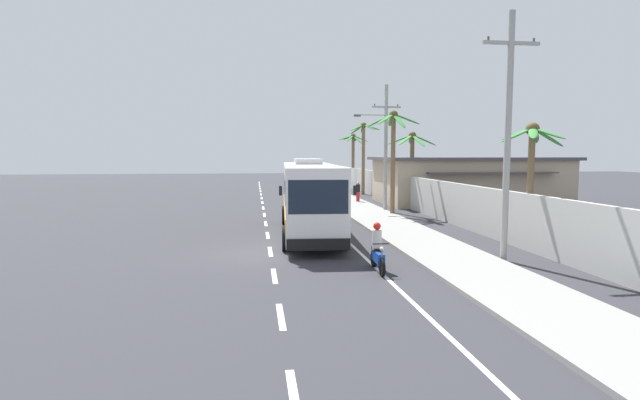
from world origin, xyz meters
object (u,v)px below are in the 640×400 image
roadside_building (468,180)px  utility_pole_nearest (508,133)px  palm_nearest (532,155)px  palm_farthest (393,142)px  motorcycle_trailing (378,252)px  utility_pole_mid (385,145)px  motorcycle_beside_bus (314,203)px  pedestrian_near_kerb (358,191)px  coach_bus_foreground (309,195)px  palm_second (353,151)px  palm_third (412,154)px  palm_fourth (363,146)px

roadside_building → utility_pole_nearest: bearing=-111.0°
palm_nearest → roadside_building: 19.77m
palm_farthest → motorcycle_trailing: bearing=-107.8°
utility_pole_nearest → utility_pole_mid: 15.82m
utility_pole_mid → motorcycle_beside_bus: bearing=179.0°
motorcycle_trailing → pedestrian_near_kerb: 22.95m
coach_bus_foreground → palm_nearest: palm_nearest is taller
palm_second → utility_pole_nearest: bearing=-93.0°
palm_third → utility_pole_nearest: bearing=-97.1°
motorcycle_beside_bus → roadside_building: size_ratio=0.13×
palm_second → roadside_building: palm_second is taller
coach_bus_foreground → palm_farthest: 9.49m
utility_pole_mid → palm_farthest: 2.08m
utility_pole_mid → palm_fourth: bearing=83.2°
motorcycle_trailing → utility_pole_mid: utility_pole_mid is taller
motorcycle_beside_bus → pedestrian_near_kerb: (4.25, 5.74, 0.29)m
palm_second → palm_third: bearing=-89.5°
utility_pole_nearest → palm_second: size_ratio=1.45×
pedestrian_near_kerb → palm_second: palm_second is taller
utility_pole_mid → palm_farthest: size_ratio=1.28×
utility_pole_nearest → palm_second: utility_pole_nearest is taller
pedestrian_near_kerb → palm_third: bearing=-124.8°
motorcycle_trailing → utility_pole_nearest: bearing=10.4°
motorcycle_beside_bus → utility_pole_nearest: (5.20, -15.90, 4.09)m
motorcycle_trailing → palm_second: bearing=79.8°
palm_second → palm_third: size_ratio=1.12×
utility_pole_nearest → roadside_building: bearing=69.0°
pedestrian_near_kerb → palm_second: 17.51m
palm_nearest → palm_farthest: (-2.56, 11.70, 0.79)m
coach_bus_foreground → pedestrian_near_kerb: coach_bus_foreground is taller
palm_farthest → roadside_building: (8.37, 7.08, -2.86)m
motorcycle_trailing → palm_nearest: palm_nearest is taller
motorcycle_beside_bus → pedestrian_near_kerb: bearing=53.5°
utility_pole_nearest → palm_fourth: size_ratio=1.30×
coach_bus_foreground → palm_nearest: (8.71, -5.04, 1.99)m
motorcycle_beside_bus → palm_nearest: palm_nearest is taller
palm_fourth → roadside_building: size_ratio=0.47×
motorcycle_beside_bus → palm_nearest: bearing=-62.0°
pedestrian_near_kerb → roadside_building: (8.95, -0.83, 0.91)m
utility_pole_nearest → palm_second: (2.04, 38.57, -0.44)m
motorcycle_trailing → palm_nearest: size_ratio=0.37×
motorcycle_trailing → utility_pole_mid: (4.72, 16.75, 3.93)m
palm_third → palm_farthest: 4.81m
pedestrian_near_kerb → palm_nearest: size_ratio=0.30×
utility_pole_nearest → pedestrian_near_kerb: bearing=92.5°
palm_third → palm_fourth: size_ratio=0.80×
motorcycle_trailing → palm_nearest: 8.50m
coach_bus_foreground → palm_third: 13.91m
palm_nearest → roadside_building: palm_nearest is taller
pedestrian_near_kerb → utility_pole_nearest: 22.00m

